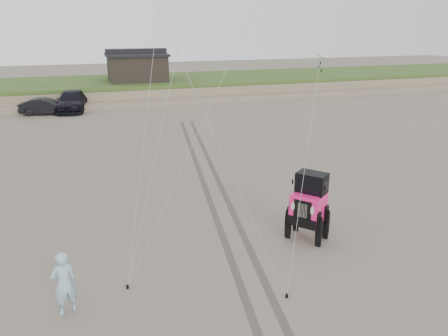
{
  "coord_description": "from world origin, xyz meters",
  "views": [
    {
      "loc": [
        -3.63,
        -11.59,
        7.72
      ],
      "look_at": [
        1.02,
        3.0,
        2.6
      ],
      "focal_mm": 35.0,
      "sensor_mm": 36.0,
      "label": 1
    }
  ],
  "objects_px": {
    "cabin": "(137,66)",
    "jeep": "(308,214)",
    "truck_b": "(46,106)",
    "man": "(64,283)",
    "truck_c": "(72,101)"
  },
  "relations": [
    {
      "from": "cabin",
      "to": "jeep",
      "type": "relative_size",
      "value": 1.17
    },
    {
      "from": "truck_b",
      "to": "jeep",
      "type": "height_order",
      "value": "jeep"
    },
    {
      "from": "man",
      "to": "jeep",
      "type": "bearing_deg",
      "value": 173.24
    },
    {
      "from": "cabin",
      "to": "truck_c",
      "type": "height_order",
      "value": "cabin"
    },
    {
      "from": "jeep",
      "to": "cabin",
      "type": "bearing_deg",
      "value": 143.64
    },
    {
      "from": "cabin",
      "to": "jeep",
      "type": "distance_m",
      "value": 35.62
    },
    {
      "from": "truck_b",
      "to": "jeep",
      "type": "xyz_separation_m",
      "value": [
        10.8,
        -27.94,
        0.31
      ]
    },
    {
      "from": "jeep",
      "to": "man",
      "type": "relative_size",
      "value": 2.92
    },
    {
      "from": "jeep",
      "to": "man",
      "type": "height_order",
      "value": "jeep"
    },
    {
      "from": "truck_c",
      "to": "man",
      "type": "height_order",
      "value": "man"
    },
    {
      "from": "truck_b",
      "to": "man",
      "type": "relative_size",
      "value": 2.31
    },
    {
      "from": "man",
      "to": "cabin",
      "type": "bearing_deg",
      "value": -119.67
    },
    {
      "from": "truck_c",
      "to": "man",
      "type": "xyz_separation_m",
      "value": [
        0.15,
        -31.14,
        0.07
      ]
    },
    {
      "from": "cabin",
      "to": "truck_b",
      "type": "height_order",
      "value": "cabin"
    },
    {
      "from": "cabin",
      "to": "jeep",
      "type": "xyz_separation_m",
      "value": [
        1.79,
        -35.5,
        -2.22
      ]
    }
  ]
}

